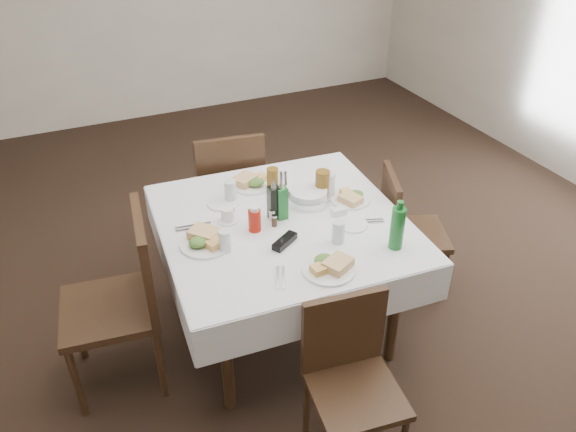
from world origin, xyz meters
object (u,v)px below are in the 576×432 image
Objects in this scene: water_n at (230,191)px; water_e at (328,185)px; bread_basket at (308,196)px; water_s at (339,232)px; chair_west at (126,292)px; ketchup_bottle at (255,219)px; green_bottle at (397,227)px; dining_table at (283,233)px; oil_cruet_dark at (274,201)px; coffee_mug at (228,215)px; oil_cruet_green at (281,201)px; chair_south at (350,369)px; chair_east at (403,225)px; water_w at (225,241)px; chair_north at (229,186)px.

water_e is at bearing -18.42° from water_n.
water_n reaches higher than bread_basket.
bread_basket is at bearing 85.46° from water_s.
chair_west is 0.75m from ketchup_bottle.
green_bottle is (0.59, -0.43, 0.05)m from ketchup_bottle.
oil_cruet_dark reaches higher than dining_table.
water_s is 0.84× the size of water_e.
dining_table is 0.32m from coffee_mug.
chair_south is at bearing -93.23° from oil_cruet_green.
bread_basket is 0.88× the size of green_bottle.
green_bottle is (0.21, -0.57, 0.08)m from bread_basket.
green_bottle is at bearing -82.95° from water_e.
chair_west is 1.40m from green_bottle.
water_w is at bearing -172.19° from chair_east.
bread_basket is at bearing 29.31° from dining_table.
chair_west is at bearing -167.48° from coffee_mug.
dining_table is 1.46× the size of chair_north.
dining_table is 5.13× the size of green_bottle.
chair_north is 0.93m from ketchup_bottle.
ketchup_bottle is at bearing -159.88° from bread_basket.
oil_cruet_green reaches higher than water_s.
chair_south reaches higher than dining_table.
coffee_mug is (-0.27, 0.12, 0.12)m from dining_table.
water_w is 0.23m from ketchup_bottle.
chair_west is 0.57m from water_w.
chair_north is at bearing 71.31° from coffee_mug.
water_s is at bearing -14.91° from chair_west.
green_bottle is at bearing -47.73° from oil_cruet_dark.
ketchup_bottle is (0.20, 0.11, 0.01)m from water_w.
green_bottle is (0.46, 0.39, 0.41)m from chair_south.
dining_table is 10.93× the size of water_n.
chair_south is at bearing -112.01° from water_s.
bread_basket is at bearing -172.90° from water_e.
oil_cruet_dark reaches higher than water_s.
chair_west is at bearing 134.93° from chair_south.
water_s is at bearing 67.99° from chair_south.
chair_north is at bearing 91.68° from dining_table.
chair_west is at bearing -134.57° from chair_north.
chair_north is 8.04× the size of water_w.
water_e is at bearing 17.11° from oil_cruet_green.
water_s reaches higher than dining_table.
chair_west is 1.12m from bread_basket.
water_w is (-0.18, -0.44, -0.00)m from water_n.
chair_south is 0.69m from water_s.
chair_north is 6.54× the size of ketchup_bottle.
water_s is (0.37, -0.61, -0.00)m from water_n.
oil_cruet_dark is at bearing 160.38° from oil_cruet_green.
chair_west is (-0.85, -0.86, 0.03)m from chair_north.
coffee_mug is (-0.62, -0.02, -0.04)m from water_e.
water_s reaches higher than chair_south.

